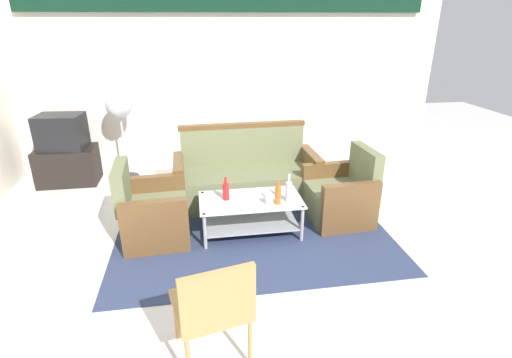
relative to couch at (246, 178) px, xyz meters
The scene contains 15 objects.
ground_plane 1.59m from the couch, 90.29° to the right, with size 14.00×14.00×0.00m, color silver.
wall_back 1.89m from the couch, 90.30° to the left, with size 6.52×0.19×2.80m.
rug 0.81m from the couch, 93.47° to the right, with size 2.96×2.29×0.01m, color #2D3856.
couch is the anchor object (origin of this frame).
armchair_left 1.35m from the couch, 145.32° to the right, with size 0.74×0.80×0.85m.
armchair_right 1.22m from the couch, 33.12° to the right, with size 0.74×0.80×0.85m.
coffee_table 0.84m from the couch, 94.45° to the right, with size 1.10×0.60×0.40m.
bottle_orange 1.02m from the couch, 78.45° to the right, with size 0.06×0.06×0.27m.
bottle_red 0.88m from the couch, 112.39° to the right, with size 0.07×0.07×0.26m.
bottle_clear 1.01m from the couch, 70.62° to the right, with size 0.07×0.07×0.31m.
cup 0.98m from the couch, 83.63° to the right, with size 0.08×0.08×0.10m, color silver.
tv_stand 2.64m from the couch, 157.89° to the left, with size 0.80×0.50×0.52m, color black.
television 2.68m from the couch, 157.83° to the left, with size 0.64×0.50×0.48m.
pedestal_fan 2.07m from the couch, 147.61° to the left, with size 0.36×0.36×1.27m.
wicker_chair 2.60m from the couch, 102.42° to the right, with size 0.57×0.57×0.84m.
Camera 1 is at (-0.59, -3.00, 2.21)m, focal length 27.17 mm.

